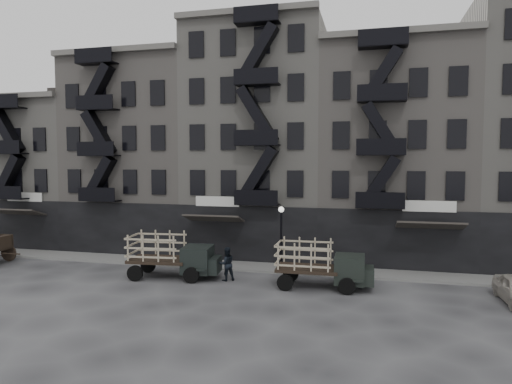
# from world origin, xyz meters

# --- Properties ---
(ground) EXTENTS (140.00, 140.00, 0.00)m
(ground) POSITION_xyz_m (0.00, 0.00, 0.00)
(ground) COLOR #38383A
(ground) RESTS_ON ground
(sidewalk) EXTENTS (55.00, 2.50, 0.15)m
(sidewalk) POSITION_xyz_m (0.00, 3.75, 0.07)
(sidewalk) COLOR slate
(sidewalk) RESTS_ON ground
(building_west) EXTENTS (10.00, 11.35, 13.20)m
(building_west) POSITION_xyz_m (-20.00, 9.83, 6.00)
(building_west) COLOR gray
(building_west) RESTS_ON ground
(building_midwest) EXTENTS (10.00, 11.35, 16.20)m
(building_midwest) POSITION_xyz_m (-10.00, 9.83, 7.50)
(building_midwest) COLOR gray
(building_midwest) RESTS_ON ground
(building_center) EXTENTS (10.00, 11.35, 18.20)m
(building_center) POSITION_xyz_m (-0.00, 9.82, 8.50)
(building_center) COLOR gray
(building_center) RESTS_ON ground
(building_mideast) EXTENTS (10.00, 11.35, 16.20)m
(building_mideast) POSITION_xyz_m (10.00, 9.83, 7.50)
(building_mideast) COLOR gray
(building_mideast) RESTS_ON ground
(lamp_post) EXTENTS (0.36, 0.36, 4.28)m
(lamp_post) POSITION_xyz_m (3.00, 2.60, 2.78)
(lamp_post) COLOR black
(lamp_post) RESTS_ON ground
(stake_truck_west) EXTENTS (5.70, 2.76, 2.77)m
(stake_truck_west) POSITION_xyz_m (-3.29, 0.02, 1.58)
(stake_truck_west) COLOR black
(stake_truck_west) RESTS_ON ground
(stake_truck_east) EXTENTS (5.39, 2.32, 2.68)m
(stake_truck_east) POSITION_xyz_m (5.79, 0.00, 1.53)
(stake_truck_east) COLOR black
(stake_truck_east) RESTS_ON ground
(pedestrian_mid) EXTENTS (1.24, 1.18, 2.02)m
(pedestrian_mid) POSITION_xyz_m (0.15, 0.22, 1.01)
(pedestrian_mid) COLOR black
(pedestrian_mid) RESTS_ON ground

